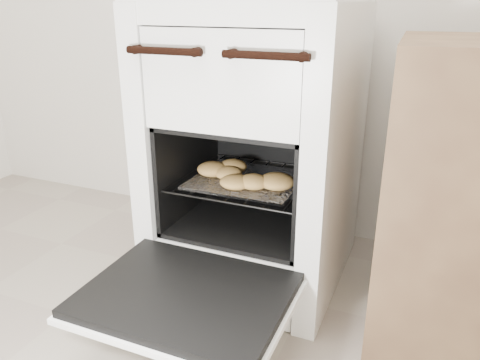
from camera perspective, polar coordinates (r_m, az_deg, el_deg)
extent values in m
cube|color=white|center=(1.55, 2.27, 3.95)|extent=(0.59, 0.63, 0.90)
cylinder|color=black|center=(1.25, -9.30, 15.25)|extent=(0.22, 0.02, 0.02)
cylinder|color=black|center=(1.13, 3.08, 14.90)|extent=(0.22, 0.02, 0.02)
cube|color=black|center=(1.24, -6.58, -13.69)|extent=(0.51, 0.39, 0.02)
cube|color=white|center=(1.25, -6.55, -14.36)|extent=(0.53, 0.41, 0.02)
cylinder|color=black|center=(1.59, -5.91, 1.10)|extent=(0.01, 0.41, 0.01)
cylinder|color=black|center=(1.45, 8.94, -1.12)|extent=(0.01, 0.41, 0.01)
cylinder|color=black|center=(1.34, -1.96, -2.72)|extent=(0.42, 0.01, 0.01)
cylinder|color=black|center=(1.68, 3.66, 2.25)|extent=(0.42, 0.01, 0.01)
cylinder|color=black|center=(1.58, -4.81, 0.94)|extent=(0.01, 0.39, 0.01)
cylinder|color=black|center=(1.55, -2.88, 0.65)|extent=(0.01, 0.39, 0.01)
cylinder|color=black|center=(1.53, -0.89, 0.35)|extent=(0.01, 0.39, 0.01)
cylinder|color=black|center=(1.51, 1.16, 0.04)|extent=(0.01, 0.39, 0.01)
cylinder|color=black|center=(1.49, 3.27, -0.27)|extent=(0.01, 0.39, 0.01)
cylinder|color=black|center=(1.47, 5.43, -0.59)|extent=(0.01, 0.39, 0.01)
cylinder|color=black|center=(1.46, 7.64, -0.92)|extent=(0.01, 0.39, 0.01)
cube|color=silver|center=(1.49, 0.88, 0.01)|extent=(0.33, 0.29, 0.01)
ellipsoid|color=tan|center=(1.40, 1.67, -0.21)|extent=(0.09, 0.09, 0.04)
ellipsoid|color=tan|center=(1.48, -1.38, 0.86)|extent=(0.12, 0.12, 0.04)
ellipsoid|color=tan|center=(1.51, -3.32, 1.36)|extent=(0.14, 0.14, 0.04)
ellipsoid|color=tan|center=(1.41, 4.54, -0.15)|extent=(0.13, 0.13, 0.05)
ellipsoid|color=tan|center=(1.41, -0.53, -0.23)|extent=(0.11, 0.11, 0.04)
ellipsoid|color=tan|center=(1.53, -0.87, 1.66)|extent=(0.11, 0.11, 0.05)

